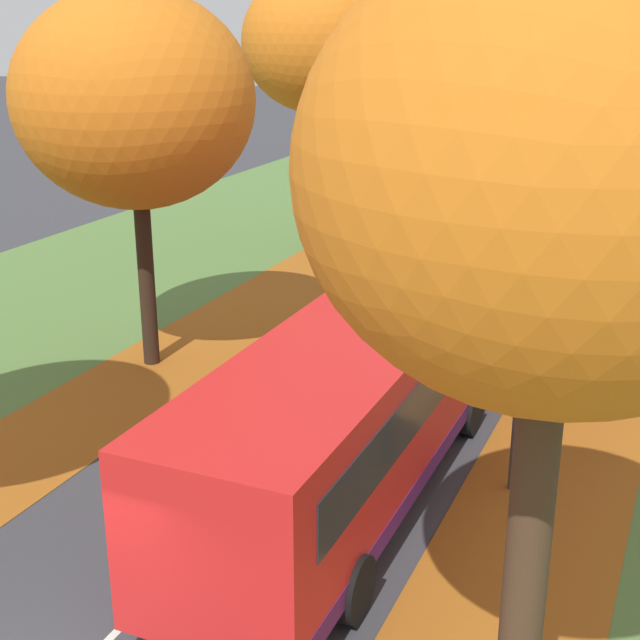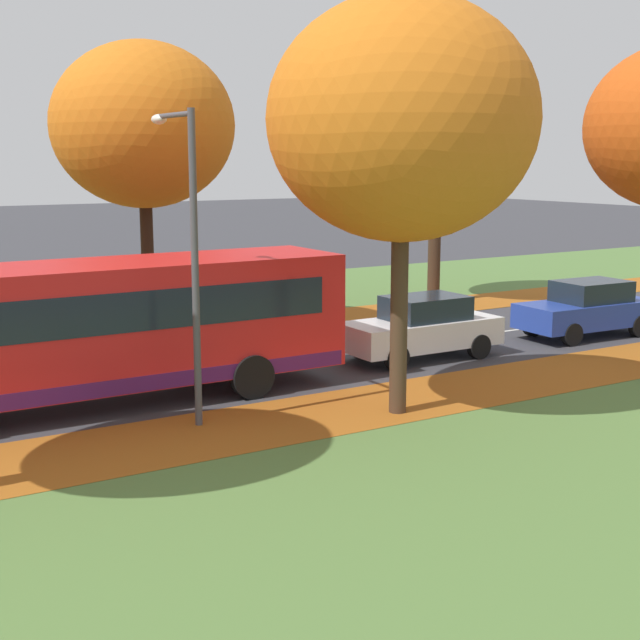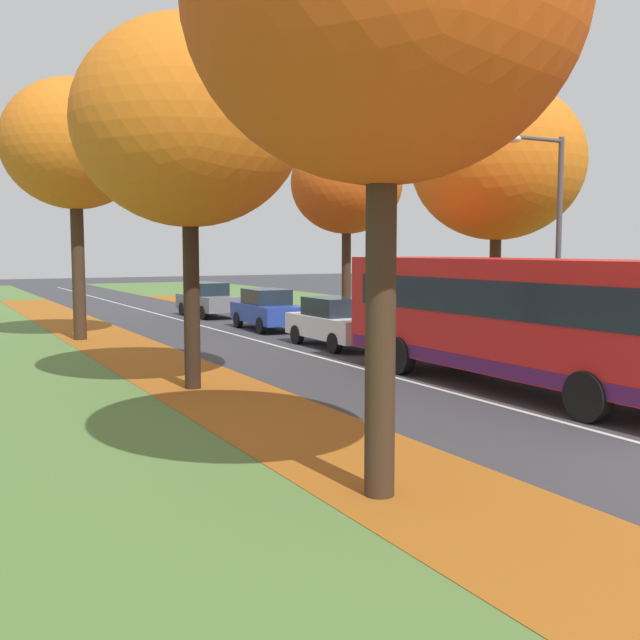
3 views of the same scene
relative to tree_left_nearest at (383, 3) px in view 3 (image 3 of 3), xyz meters
name	(u,v)px [view 3 (image 3 of 3)]	position (x,y,z in m)	size (l,w,h in m)	color
leaf_litter_left	(158,364)	(0.65, 12.32, -6.18)	(2.80, 60.00, 0.00)	#9E5619
grass_verge_right	(430,323)	(14.45, 18.32, -6.19)	(12.00, 90.00, 0.01)	#517538
leaf_litter_right	(427,344)	(9.85, 12.32, -6.18)	(2.80, 60.00, 0.00)	#9E5619
road_centre_line	(233,334)	(5.25, 18.32, -6.19)	(0.12, 80.00, 0.01)	silver
tree_left_nearest	(383,3)	(0.00, 0.00, 0.00)	(4.95, 4.95, 8.44)	#382619
tree_left_near	(189,123)	(0.31, 8.36, -0.21)	(5.14, 5.14, 8.31)	black
tree_left_mid	(75,145)	(-0.17, 19.21, 0.59)	(4.97, 4.97, 9.06)	#382619
tree_right_near	(497,163)	(10.53, 9.79, -0.37)	(5.24, 5.24, 8.19)	#422D1E
tree_right_mid	(347,184)	(10.23, 18.36, -0.37)	(4.51, 4.51, 7.87)	#382619
streetlamp_right	(550,228)	(8.92, 5.98, -2.45)	(1.89, 0.28, 6.00)	#47474C
bus	(516,315)	(6.83, 4.88, -4.49)	(2.68, 10.40, 2.98)	red
car_white_lead	(336,322)	(6.84, 13.24, -5.38)	(1.80, 4.21, 1.62)	silver
car_blue_following	(267,309)	(7.04, 19.11, -5.38)	(1.93, 4.27, 1.62)	#233D9E
car_grey_third_in_line	(208,300)	(6.95, 25.74, -5.38)	(1.94, 4.28, 1.62)	slate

